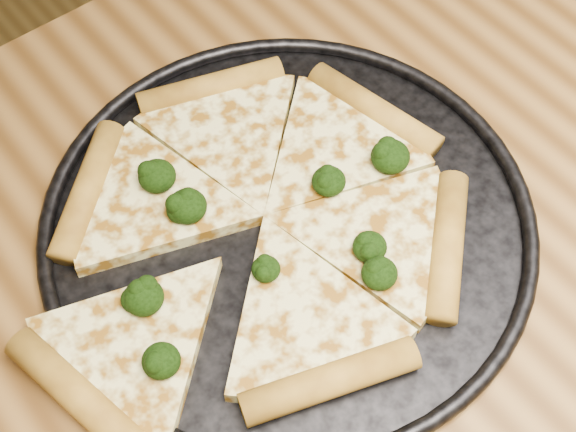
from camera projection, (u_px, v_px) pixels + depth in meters
dining_table at (469, 327)px, 0.70m from camera, size 1.20×0.90×0.75m
pizza_pan at (288, 222)px, 0.64m from camera, size 0.39×0.39×0.02m
pizza at (257, 224)px, 0.63m from camera, size 0.38×0.33×0.02m
broccoli_florets at (252, 231)px, 0.62m from camera, size 0.27×0.20×0.02m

